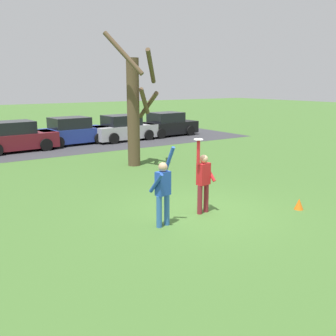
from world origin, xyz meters
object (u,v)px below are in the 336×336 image
Objects in this scene: frisbee_disc at (199,139)px; parked_car_blue at (72,132)px; parked_car_black at (167,125)px; parked_car_maroon at (15,138)px; person_catcher at (203,179)px; parked_car_silver at (123,129)px; bare_tree_tall at (135,107)px; field_cone_orange at (299,204)px; person_defender at (163,189)px.

parked_car_blue is at bearing 83.07° from frisbee_disc.
parked_car_blue is at bearing 175.73° from parked_car_black.
parked_car_maroon is at bearing 179.23° from parked_car_black.
parked_car_silver is at bearing -117.73° from person_catcher.
person_catcher is 0.37× the size of bare_tree_tall.
parked_car_blue and parked_car_silver have the same top height.
field_cone_orange is (2.70, -1.28, -1.93)m from frisbee_disc.
frisbee_disc is 0.06× the size of parked_car_blue.
parked_car_silver is at bearing 81.51° from field_cone_orange.
frisbee_disc is at bearing 0.00° from person_catcher.
person_catcher is at bearing 8.68° from frisbee_disc.
person_defender is 0.48× the size of parked_car_maroon.
person_catcher is 1.02× the size of person_defender.
person_defender is at bearing -114.26° from bare_tree_tall.
person_catcher reaches higher than parked_car_black.
person_defender reaches higher than parked_car_maroon.
bare_tree_tall is at bearing -112.25° from person_catcher.
person_defender is 0.37× the size of bare_tree_tall.
frisbee_disc is at bearing -100.99° from parked_car_blue.
field_cone_orange is at bearing -25.46° from frisbee_disc.
frisbee_disc is 14.59m from parked_car_silver.
person_catcher is at bearing -113.11° from parked_car_silver.
person_defender is 0.48× the size of parked_car_blue.
bare_tree_tall is at bearing 96.35° from field_cone_orange.
frisbee_disc is at bearing -125.30° from parked_car_black.
parked_car_black is 13.18× the size of field_cone_orange.
parked_car_maroon is 3.40m from parked_car_blue.
parked_car_black is at bearing 47.76° from bare_tree_tall.
parked_car_maroon is 0.76× the size of bare_tree_tall.
bare_tree_tall is (0.12, -7.34, 1.80)m from parked_car_blue.
parked_car_blue is at bearing 170.35° from parked_car_silver.
parked_car_silver is (3.23, -0.32, 0.00)m from parked_car_blue.
bare_tree_tall reaches higher than frisbee_disc.
person_defender reaches higher than parked_car_silver.
parked_car_maroon and parked_car_blue have the same top height.
parked_car_blue is (1.48, 13.94, -0.25)m from person_catcher.
parked_car_maroon is (-1.87, 13.34, -0.25)m from person_catcher.
parked_car_maroon and parked_car_silver have the same top height.
parked_car_silver is 1.00× the size of parked_car_black.
bare_tree_tall is at bearing 74.69° from frisbee_disc.
parked_car_silver reaches higher than field_cone_orange.
field_cone_orange is at bearing -24.10° from person_defender.
parked_car_maroon is 10.12m from parked_car_black.
parked_car_silver is 0.76× the size of bare_tree_tall.
person_defender is 4.19m from field_cone_orange.
bare_tree_tall is (1.82, 6.63, 0.43)m from frisbee_disc.
frisbee_disc is 0.06× the size of parked_car_black.
parked_car_silver is at bearing 57.25° from person_defender.
frisbee_disc is at bearing 154.54° from field_cone_orange.
parked_car_silver is at bearing -9.65° from parked_car_blue.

